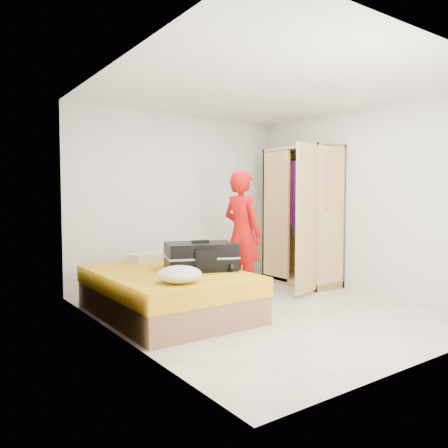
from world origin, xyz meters
TOP-DOWN VIEW (x-y plane):
  - room at (0.00, 0.00)m, footprint 4.00×4.02m
  - bed at (-1.05, 0.49)m, footprint 1.42×2.02m
  - wardrobe at (1.45, 0.85)m, footprint 1.14×1.37m
  - person at (0.24, 0.77)m, footprint 0.51×0.68m
  - suitcase at (-0.68, 0.37)m, footprint 0.95×0.81m
  - round_cushion at (-1.27, -0.20)m, footprint 0.44×0.44m
  - pillow at (-0.85, 1.34)m, footprint 0.62×0.41m

SIDE VIEW (x-z plane):
  - bed at x=-1.05m, z-range 0.00..0.50m
  - pillow at x=-0.85m, z-range 0.50..0.60m
  - round_cushion at x=-1.27m, z-range 0.50..0.67m
  - suitcase at x=-0.68m, z-range 0.48..0.82m
  - person at x=0.24m, z-range 0.00..1.70m
  - wardrobe at x=1.45m, z-range -0.05..2.05m
  - room at x=0.00m, z-range 0.00..2.60m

